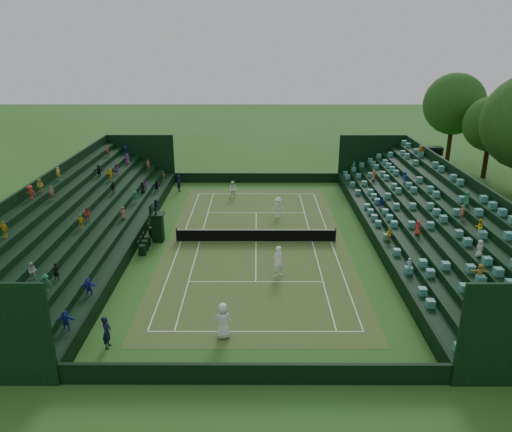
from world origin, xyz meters
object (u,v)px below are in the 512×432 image
object	(u,v)px
tennis_net	(256,235)
umpire_chair	(157,224)
player_far_west	(233,189)
player_near_east	(278,261)
player_far_east	(278,207)
player_near_west	(223,321)

from	to	relation	value
tennis_net	umpire_chair	xyz separation A→B (m)	(-7.17, 0.13, 0.83)
player_far_west	player_near_east	bearing A→B (deg)	-69.85
tennis_net	player_far_east	distance (m)	5.67
tennis_net	player_far_east	xyz separation A→B (m)	(1.81, 5.36, 0.33)
player_near_east	player_far_east	distance (m)	10.93
player_near_west	umpire_chair	bearing A→B (deg)	-80.82
tennis_net	player_near_west	world-z (taller)	player_near_west
tennis_net	player_near_east	distance (m)	5.75
player_near_east	player_far_east	xyz separation A→B (m)	(0.44, 10.92, -0.16)
tennis_net	player_near_west	distance (m)	12.49
player_near_west	player_near_east	world-z (taller)	player_near_east
umpire_chair	player_far_west	distance (m)	11.65
player_near_west	player_near_east	distance (m)	7.43
player_far_west	player_far_east	world-z (taller)	player_far_east
tennis_net	player_near_east	world-z (taller)	player_near_east
player_near_east	player_far_west	bearing A→B (deg)	-109.84
player_far_west	player_far_east	size ratio (longest dim) A/B	0.95
umpire_chair	player_near_east	world-z (taller)	umpire_chair
player_near_west	player_near_east	bearing A→B (deg)	-128.31
umpire_chair	player_near_west	distance (m)	13.70
tennis_net	player_near_east	size ratio (longest dim) A/B	5.74
tennis_net	player_far_west	world-z (taller)	player_far_west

